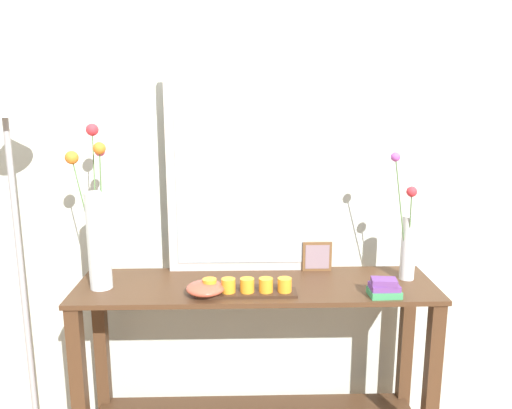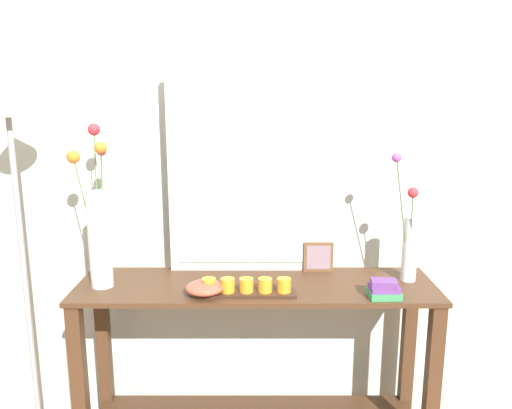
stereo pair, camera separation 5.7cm
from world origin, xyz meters
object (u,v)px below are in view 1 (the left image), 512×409
(picture_frame_small, at_px, (317,256))
(book_stack, at_px, (384,288))
(mirror_leaning, at_px, (242,171))
(floor_lamp, at_px, (16,224))
(console_table, at_px, (256,357))
(candle_tray, at_px, (247,288))
(tall_vase_left, at_px, (97,230))
(decorative_bowl, at_px, (206,288))
(vase_right, at_px, (408,240))

(picture_frame_small, relative_size, book_stack, 1.07)
(mirror_leaning, distance_m, floor_lamp, 0.95)
(console_table, bearing_deg, mirror_leaning, 107.54)
(candle_tray, bearing_deg, tall_vase_left, 170.96)
(decorative_bowl, bearing_deg, tall_vase_left, 166.87)
(candle_tray, bearing_deg, console_table, 71.80)
(candle_tray, relative_size, floor_lamp, 0.24)
(console_table, relative_size, picture_frame_small, 11.22)
(decorative_bowl, xyz_separation_m, book_stack, (0.70, -0.02, 0.00))
(vase_right, height_order, picture_frame_small, vase_right)
(tall_vase_left, bearing_deg, candle_tray, -9.04)
(mirror_leaning, bearing_deg, book_stack, -29.97)
(tall_vase_left, bearing_deg, picture_frame_small, 10.86)
(floor_lamp, bearing_deg, console_table, -0.98)
(mirror_leaning, relative_size, candle_tray, 2.30)
(mirror_leaning, height_order, decorative_bowl, mirror_leaning)
(console_table, distance_m, floor_lamp, 1.14)
(tall_vase_left, height_order, picture_frame_small, tall_vase_left)
(candle_tray, bearing_deg, floor_lamp, 171.95)
(tall_vase_left, bearing_deg, floor_lamp, 173.72)
(vase_right, xyz_separation_m, floor_lamp, (-1.62, -0.02, 0.09))
(picture_frame_small, xyz_separation_m, floor_lamp, (-1.25, -0.14, 0.20))
(vase_right, xyz_separation_m, decorative_bowl, (-0.84, -0.16, -0.14))
(mirror_leaning, height_order, tall_vase_left, mirror_leaning)
(mirror_leaning, distance_m, candle_tray, 0.51)
(mirror_leaning, height_order, floor_lamp, mirror_leaning)
(picture_frame_small, bearing_deg, vase_right, -17.97)
(mirror_leaning, bearing_deg, candle_tray, -86.65)
(console_table, xyz_separation_m, decorative_bowl, (-0.20, -0.12, 0.37))
(vase_right, distance_m, decorative_bowl, 0.87)
(mirror_leaning, distance_m, tall_vase_left, 0.65)
(console_table, height_order, picture_frame_small, picture_frame_small)
(console_table, bearing_deg, tall_vase_left, -178.15)
(book_stack, bearing_deg, tall_vase_left, 173.72)
(console_table, bearing_deg, candle_tray, -108.20)
(book_stack, bearing_deg, picture_frame_small, 126.38)
(floor_lamp, bearing_deg, decorative_bowl, -10.18)
(book_stack, bearing_deg, candle_tray, 176.84)
(vase_right, relative_size, floor_lamp, 0.34)
(tall_vase_left, xyz_separation_m, candle_tray, (0.60, -0.10, -0.22))
(mirror_leaning, height_order, vase_right, mirror_leaning)
(tall_vase_left, bearing_deg, decorative_bowl, -13.13)
(mirror_leaning, bearing_deg, floor_lamp, -170.27)
(console_table, height_order, vase_right, vase_right)
(vase_right, height_order, book_stack, vase_right)
(mirror_leaning, height_order, picture_frame_small, mirror_leaning)
(mirror_leaning, xyz_separation_m, book_stack, (0.55, -0.32, -0.42))
(picture_frame_small, bearing_deg, candle_tray, -139.40)
(candle_tray, bearing_deg, vase_right, 12.64)
(book_stack, height_order, floor_lamp, floor_lamp)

